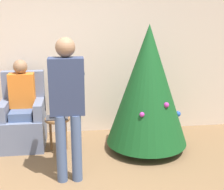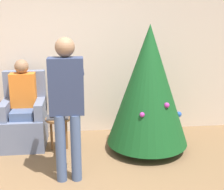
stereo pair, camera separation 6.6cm
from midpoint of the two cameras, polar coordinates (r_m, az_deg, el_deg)
The scene contains 8 objects.
wall_back at distance 5.00m, azimuth -9.34°, elevation 8.05°, with size 8.00×0.06×2.70m.
christmas_tree at distance 4.35m, azimuth 6.13°, elevation 1.78°, with size 1.15×1.15×1.78m.
armchair at distance 4.81m, azimuth -16.21°, elevation -4.53°, with size 0.61×0.66×1.09m.
person_seated at distance 4.68m, azimuth -16.55°, elevation -0.88°, with size 0.36×0.46×1.28m.
person_standing at distance 3.54m, azimuth -8.73°, elevation -0.57°, with size 0.41×0.57×1.67m.
side_stool at distance 4.46m, azimuth -10.35°, elevation -5.40°, with size 0.35×0.35×0.50m.
laptop at distance 4.42m, azimuth -10.41°, elevation -4.08°, with size 0.30×0.22×0.02m.
book at distance 4.41m, azimuth -10.43°, elevation -3.81°, with size 0.20×0.12×0.02m.
Camera 1 is at (0.14, -2.73, 1.93)m, focal length 50.00 mm.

